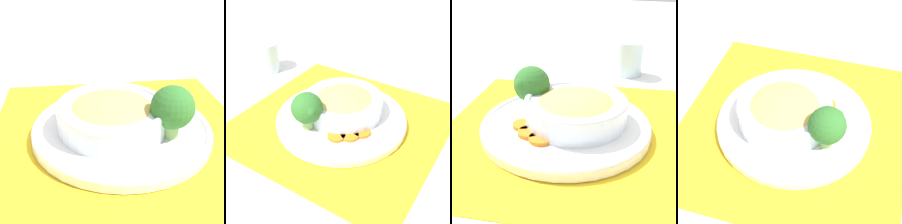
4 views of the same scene
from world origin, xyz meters
TOP-DOWN VIEW (x-y plane):
  - ground_plane at (0.00, 0.00)m, footprint 4.00×4.00m
  - placemat at (0.00, 0.00)m, footprint 0.54×0.53m
  - plate at (0.00, 0.00)m, footprint 0.32×0.32m
  - bowl at (0.01, -0.02)m, footprint 0.19×0.19m
  - broccoli_floret at (0.03, 0.08)m, footprint 0.07×0.07m
  - carrot_slice_near at (-0.04, 0.07)m, footprint 0.04×0.04m
  - carrot_slice_middle at (-0.06, 0.05)m, footprint 0.04×0.04m
  - carrot_slice_far at (-0.08, 0.02)m, footprint 0.04×0.04m

SIDE VIEW (x-z plane):
  - ground_plane at x=0.00m, z-range 0.00..0.00m
  - placemat at x=0.00m, z-range 0.00..0.00m
  - plate at x=0.00m, z-range 0.00..0.03m
  - carrot_slice_near at x=-0.04m, z-range 0.02..0.03m
  - carrot_slice_middle at x=-0.06m, z-range 0.02..0.03m
  - carrot_slice_far at x=-0.08m, z-range 0.02..0.03m
  - bowl at x=0.01m, z-range 0.02..0.08m
  - broccoli_floret at x=0.03m, z-range 0.03..0.12m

